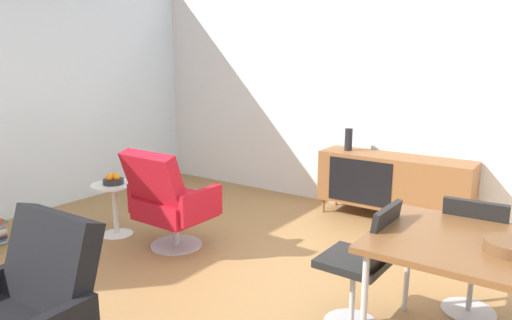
% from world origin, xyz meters
% --- Properties ---
extents(ground_plane, '(8.32, 8.32, 0.00)m').
position_xyz_m(ground_plane, '(0.00, 0.00, 0.00)').
color(ground_plane, '#9E7242').
extents(wall_back, '(6.80, 0.12, 2.80)m').
position_xyz_m(wall_back, '(0.00, 2.60, 1.40)').
color(wall_back, white).
rests_on(wall_back, ground_plane).
extents(sideboard, '(1.60, 0.45, 0.72)m').
position_xyz_m(sideboard, '(0.32, 2.30, 0.44)').
color(sideboard, brown).
rests_on(sideboard, ground_plane).
extents(vase_cobalt, '(0.09, 0.09, 0.25)m').
position_xyz_m(vase_cobalt, '(-0.22, 2.30, 0.84)').
color(vase_cobalt, black).
rests_on(vase_cobalt, sideboard).
extents(wooden_bowl_on_table, '(0.26, 0.26, 0.06)m').
position_xyz_m(wooden_bowl_on_table, '(1.66, 0.12, 0.77)').
color(wooden_bowl_on_table, brown).
rests_on(wooden_bowl_on_table, dining_table).
extents(dining_chair_near_window, '(0.44, 0.41, 0.86)m').
position_xyz_m(dining_chair_near_window, '(0.86, 0.15, 0.47)').
color(dining_chair_near_window, black).
rests_on(dining_chair_near_window, ground_plane).
extents(dining_chair_back_left, '(0.42, 0.44, 0.86)m').
position_xyz_m(dining_chair_back_left, '(1.40, 0.71, 0.47)').
color(dining_chair_back_left, black).
rests_on(dining_chair_back_left, ground_plane).
extents(lounge_chair_red, '(0.73, 0.66, 0.95)m').
position_xyz_m(lounge_chair_red, '(-1.10, 0.38, 0.47)').
color(lounge_chair_red, red).
rests_on(lounge_chair_red, ground_plane).
extents(armchair_black_shell, '(0.73, 0.67, 0.95)m').
position_xyz_m(armchair_black_shell, '(-0.29, -1.42, 0.47)').
color(armchair_black_shell, black).
rests_on(armchair_black_shell, ground_plane).
extents(side_table_round, '(0.44, 0.44, 0.52)m').
position_xyz_m(side_table_round, '(-1.80, 0.32, 0.32)').
color(side_table_round, white).
rests_on(side_table_round, ground_plane).
extents(fruit_bowl, '(0.20, 0.20, 0.11)m').
position_xyz_m(fruit_bowl, '(-1.80, 0.32, 0.56)').
color(fruit_bowl, '#262628').
rests_on(fruit_bowl, side_table_round).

